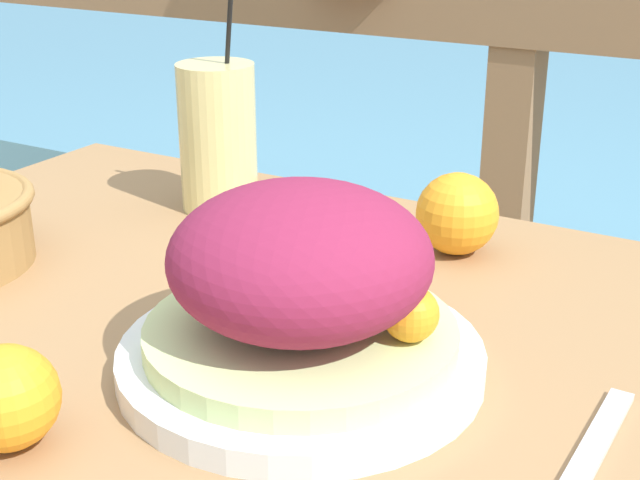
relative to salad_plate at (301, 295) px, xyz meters
name	(u,v)px	position (x,y,z in m)	size (l,w,h in m)	color
patio_table	(214,459)	(-0.10, 0.02, -0.19)	(0.91, 0.72, 0.77)	#997047
railing_fence	(512,141)	(-0.10, 0.80, -0.10)	(2.80, 0.08, 0.98)	brown
salad_plate	(301,295)	(0.00, 0.00, 0.00)	(0.27, 0.27, 0.14)	silver
drink_glass	(218,137)	(-0.26, 0.26, 0.02)	(0.08, 0.08, 0.25)	#DBCC7F
fork	(587,461)	(0.21, -0.01, -0.06)	(0.02, 0.18, 0.00)	silver
orange_near_basket	(6,398)	(-0.11, -0.17, -0.03)	(0.07, 0.07, 0.07)	orange
orange_near_glass	(457,214)	(0.01, 0.27, -0.02)	(0.08, 0.08, 0.08)	orange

